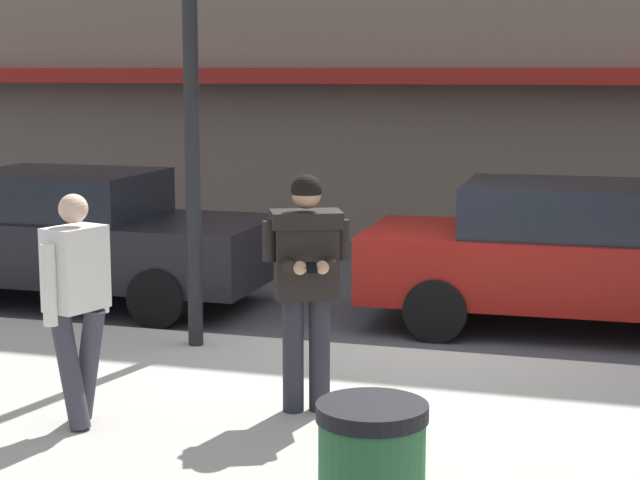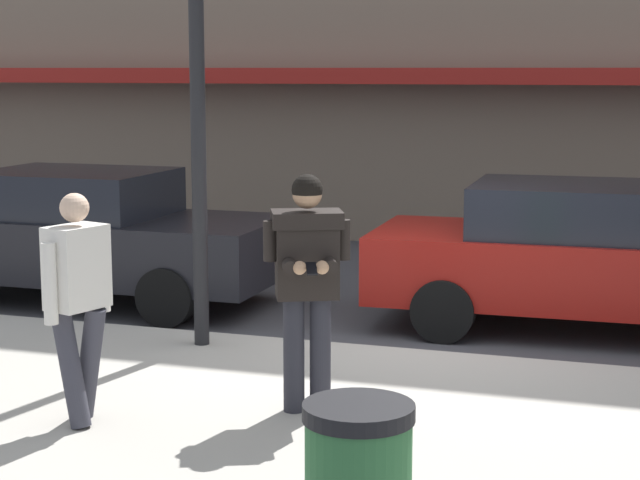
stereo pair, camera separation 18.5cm
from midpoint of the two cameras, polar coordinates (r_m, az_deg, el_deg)
ground_plane at (r=10.22m, az=5.94°, el=-6.28°), size 80.00×80.00×0.00m
sidewalk at (r=7.36m, az=8.94°, el=-11.99°), size 32.00×5.30×0.14m
curb_paint_line at (r=10.11m, az=11.59°, el=-6.57°), size 28.00×0.12×0.01m
parked_sedan_near at (r=12.73m, az=-11.93°, el=0.27°), size 4.50×1.93×1.54m
parked_sedan_mid at (r=11.39m, az=14.56°, el=-0.86°), size 4.56×2.04×1.54m
man_texting_on_phone at (r=7.93m, az=-0.02°, el=-1.45°), size 0.62×0.65×1.81m
pedestrian_in_light_coat at (r=7.87m, az=-12.15°, el=-2.81°), size 0.41×0.58×1.70m
street_lamp_post at (r=9.85m, az=-6.07°, el=11.60°), size 0.36×0.36×4.88m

